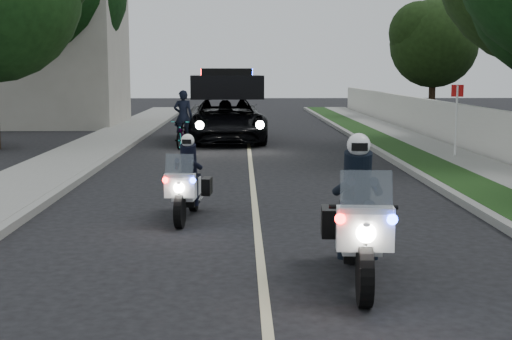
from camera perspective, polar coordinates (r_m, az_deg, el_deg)
The scene contains 16 objects.
ground at distance 8.06m, azimuth 0.72°, elevation -10.80°, with size 120.00×120.00×0.00m, color black.
curb_right at distance 18.33m, azimuth 12.56°, elevation -0.05°, with size 0.20×60.00×0.15m, color gray.
grass_verge at distance 18.51m, azimuth 14.66°, elevation -0.04°, with size 1.20×60.00×0.16m, color #193814.
sidewalk_right at distance 18.91m, azimuth 18.46°, elevation -0.03°, with size 1.40×60.00×0.16m, color gray.
curb_left at distance 18.21m, azimuth -13.37°, elevation -0.13°, with size 0.20×60.00×0.15m, color gray.
sidewalk_left at distance 18.48m, azimuth -16.71°, elevation -0.13°, with size 2.00×60.00×0.16m, color gray.
building_far at distance 35.02m, azimuth -17.60°, elevation 9.17°, with size 8.00×6.00×7.00m, color #A8A396.
lane_marking at distance 17.82m, azimuth -0.36°, elevation -0.32°, with size 0.12×50.00×0.01m, color #BFB78C.
police_moto_left at distance 12.54m, azimuth -5.59°, elevation -3.96°, with size 0.62×1.77×1.51m, color white, non-canonical shape.
police_moto_right at distance 8.93m, azimuth 8.22°, elevation -8.98°, with size 0.76×2.18×1.85m, color silver, non-canonical shape.
police_suv at distance 26.10m, azimuth -2.46°, elevation 2.34°, with size 2.75×5.94×2.89m, color black.
bicycle at distance 24.02m, azimuth -5.91°, elevation 1.81°, with size 0.63×1.80×0.94m, color black.
cyclist at distance 24.02m, azimuth -5.91°, elevation 1.81°, with size 0.63×0.42×1.76m, color black.
sign_post at distance 21.33m, azimuth 15.87°, elevation 0.75°, with size 0.36×0.36×2.28m, color #AE190C, non-canonical shape.
tree_right_e at distance 39.40m, azimuth 14.07°, elevation 4.05°, with size 4.72×4.72×7.86m, color black, non-canonical shape.
tree_left_far at distance 34.09m, azimuth -16.31°, elevation 3.37°, with size 7.45×7.45×12.42m, color #103410, non-canonical shape.
Camera 1 is at (-0.26, -7.62, 2.61)m, focal length 49.14 mm.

